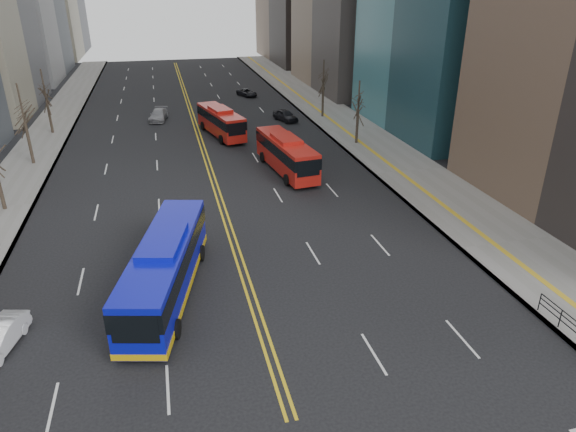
{
  "coord_description": "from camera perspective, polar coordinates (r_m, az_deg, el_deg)",
  "views": [
    {
      "loc": [
        -3.76,
        -9.5,
        15.81
      ],
      "look_at": [
        2.18,
        14.46,
        4.46
      ],
      "focal_mm": 32.0,
      "sensor_mm": 36.0,
      "label": 1
    }
  ],
  "objects": [
    {
      "name": "car_silver",
      "position": [
        66.63,
        -14.19,
        10.82
      ],
      "size": [
        2.74,
        4.91,
        1.34
      ],
      "primitive_type": "imported",
      "rotation": [
        0.0,
        0.0,
        -0.19
      ],
      "color": "gray",
      "rests_on": "ground"
    },
    {
      "name": "street_trees",
      "position": [
        45.52,
        -18.07,
        9.59
      ],
      "size": [
        35.2,
        47.2,
        7.6
      ],
      "color": "black",
      "rests_on": "ground"
    },
    {
      "name": "sidewalk_left",
      "position": [
        58.14,
        -26.17,
        6.44
      ],
      "size": [
        5.0,
        130.0,
        0.15
      ],
      "primitive_type": "cube",
      "color": "gray",
      "rests_on": "ground"
    },
    {
      "name": "blue_bus",
      "position": [
        28.57,
        -13.47,
        -5.39
      ],
      "size": [
        5.35,
        12.15,
        3.46
      ],
      "color": "#0B10B3",
      "rests_on": "ground"
    },
    {
      "name": "car_dark_far",
      "position": [
        79.32,
        -4.59,
        13.51
      ],
      "size": [
        3.05,
        4.25,
        1.08
      ],
      "primitive_type": "imported",
      "rotation": [
        0.0,
        0.0,
        0.37
      ],
      "color": "black",
      "rests_on": "ground"
    },
    {
      "name": "red_bus_far",
      "position": [
        58.19,
        -7.49,
        10.52
      ],
      "size": [
        4.39,
        10.1,
        3.16
      ],
      "color": "red",
      "rests_on": "ground"
    },
    {
      "name": "car_dark_mid",
      "position": [
        64.41,
        -0.3,
        11.12
      ],
      "size": [
        2.8,
        4.35,
        1.38
      ],
      "primitive_type": "imported",
      "rotation": [
        0.0,
        0.0,
        0.32
      ],
      "color": "black",
      "rests_on": "ground"
    },
    {
      "name": "centerline",
      "position": [
        66.52,
        -10.46,
        10.54
      ],
      "size": [
        0.55,
        100.0,
        0.01
      ],
      "color": "gold",
      "rests_on": "ground"
    },
    {
      "name": "sidewalk_right",
      "position": [
        60.58,
        7.22,
        9.44
      ],
      "size": [
        7.0,
        130.0,
        0.15
      ],
      "primitive_type": "cube",
      "color": "gray",
      "rests_on": "ground"
    },
    {
      "name": "red_bus_near",
      "position": [
        46.23,
        -0.2,
        7.09
      ],
      "size": [
        3.58,
        10.47,
        3.28
      ],
      "color": "red",
      "rests_on": "ground"
    }
  ]
}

